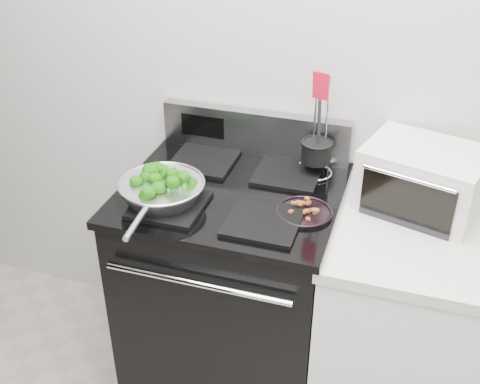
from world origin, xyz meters
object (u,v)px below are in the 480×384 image
at_px(skillet, 162,190).
at_px(toaster_oven, 422,179).
at_px(gas_range, 232,287).
at_px(bacon_plate, 304,210).
at_px(utensil_holder, 316,157).

relative_size(skillet, toaster_oven, 1.05).
height_order(gas_range, toaster_oven, toaster_oven).
bearing_deg(bacon_plate, skillet, -171.16).
relative_size(gas_range, skillet, 2.34).
xyz_separation_m(gas_range, utensil_holder, (0.27, 0.20, 0.53)).
bearing_deg(bacon_plate, toaster_oven, 30.50).
distance_m(skillet, bacon_plate, 0.50).
bearing_deg(gas_range, skillet, -143.27).
xyz_separation_m(bacon_plate, toaster_oven, (0.37, 0.22, 0.07)).
relative_size(utensil_holder, toaster_oven, 0.89).
relative_size(bacon_plate, toaster_oven, 0.42).
xyz_separation_m(skillet, bacon_plate, (0.49, 0.08, -0.03)).
distance_m(gas_range, skillet, 0.57).
relative_size(skillet, utensil_holder, 1.18).
height_order(skillet, toaster_oven, toaster_oven).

